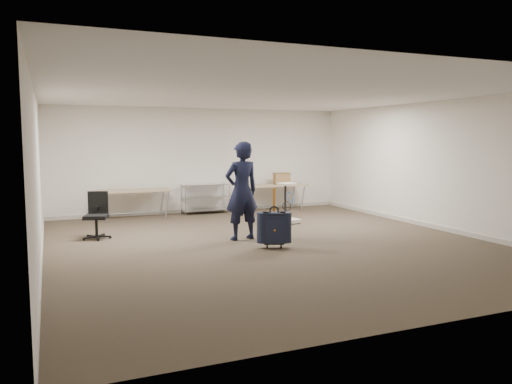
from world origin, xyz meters
name	(u,v)px	position (x,y,z in m)	size (l,w,h in m)	color
ground	(270,243)	(0.00, 0.00, 0.00)	(9.00, 9.00, 0.00)	#3F3226
room_shell	(244,229)	(0.00, 1.38, 0.05)	(8.00, 9.00, 9.00)	white
folding_table_left	(134,192)	(-1.90, 3.95, 0.68)	(1.80, 0.75, 0.73)	tan
folding_table_right	(274,186)	(1.90, 3.95, 0.68)	(1.80, 0.75, 0.73)	tan
wire_shelf	(205,197)	(0.00, 4.20, 0.44)	(1.22, 0.47, 0.80)	silver
person	(242,191)	(-0.36, 0.55, 0.96)	(0.70, 0.46, 1.93)	black
suitcase	(274,228)	(-0.11, -0.42, 0.37)	(0.46, 0.36, 1.10)	black
office_chair	(97,224)	(-2.99, 1.77, 0.28)	(0.56, 0.57, 0.93)	black
equipment_cart	(287,213)	(1.31, 1.94, 0.25)	(0.61, 0.61, 0.95)	white
cardboard_box	(282,178)	(2.14, 3.97, 0.89)	(0.42, 0.32, 0.32)	#A17A4B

